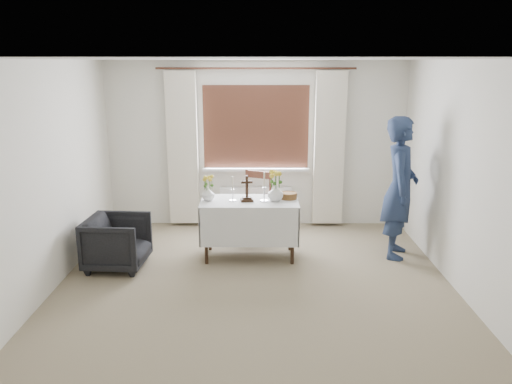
% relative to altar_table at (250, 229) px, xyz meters
% --- Properties ---
extents(ground, '(5.00, 5.00, 0.00)m').
position_rel_altar_table_xyz_m(ground, '(0.07, -1.11, -0.38)').
color(ground, gray).
rests_on(ground, ground).
extents(altar_table, '(1.24, 0.64, 0.76)m').
position_rel_altar_table_xyz_m(altar_table, '(0.00, 0.00, 0.00)').
color(altar_table, white).
rests_on(altar_table, ground).
extents(wooden_chair, '(0.57, 0.57, 0.95)m').
position_rel_altar_table_xyz_m(wooden_chair, '(0.04, 0.79, 0.09)').
color(wooden_chair, '#522A1C').
rests_on(wooden_chair, ground).
extents(armchair, '(0.76, 0.74, 0.65)m').
position_rel_altar_table_xyz_m(armchair, '(-1.62, -0.35, -0.05)').
color(armchair, black).
rests_on(armchair, ground).
extents(person, '(0.61, 0.77, 1.82)m').
position_rel_altar_table_xyz_m(person, '(1.92, 0.07, 0.53)').
color(person, navy).
rests_on(person, ground).
extents(radiator, '(1.10, 0.10, 0.60)m').
position_rel_altar_table_xyz_m(radiator, '(0.07, 1.31, -0.08)').
color(radiator, white).
rests_on(radiator, ground).
extents(wooden_cross, '(0.17, 0.13, 0.33)m').
position_rel_altar_table_xyz_m(wooden_cross, '(-0.03, -0.03, 0.55)').
color(wooden_cross, black).
rests_on(wooden_cross, altar_table).
extents(candlestick_left, '(0.12, 0.12, 0.32)m').
position_rel_altar_table_xyz_m(candlestick_left, '(-0.21, -0.01, 0.54)').
color(candlestick_left, silver).
rests_on(candlestick_left, altar_table).
extents(candlestick_right, '(0.14, 0.14, 0.37)m').
position_rel_altar_table_xyz_m(candlestick_right, '(0.19, -0.03, 0.57)').
color(candlestick_right, silver).
rests_on(candlestick_right, altar_table).
extents(flower_vase_left, '(0.17, 0.17, 0.17)m').
position_rel_altar_table_xyz_m(flower_vase_left, '(-0.53, 0.01, 0.47)').
color(flower_vase_left, silver).
rests_on(flower_vase_left, altar_table).
extents(flower_vase_right, '(0.25, 0.25, 0.21)m').
position_rel_altar_table_xyz_m(flower_vase_right, '(0.33, -0.01, 0.48)').
color(flower_vase_right, silver).
rests_on(flower_vase_right, altar_table).
extents(wicker_basket, '(0.27, 0.27, 0.08)m').
position_rel_altar_table_xyz_m(wicker_basket, '(0.50, 0.10, 0.42)').
color(wicker_basket, brown).
rests_on(wicker_basket, altar_table).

